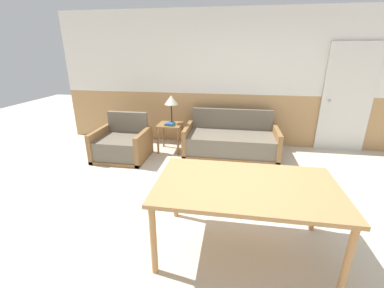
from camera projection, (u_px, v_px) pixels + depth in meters
The scene contains 9 objects.
ground_plane at pixel (219, 211), 3.27m from camera, with size 16.00×16.00×0.00m, color beige.
wall_back at pixel (230, 80), 5.24m from camera, with size 7.20×0.06×2.70m.
couch at pixel (231, 142), 5.03m from camera, with size 1.78×0.90×0.81m.
armchair at pixel (122, 145), 4.82m from camera, with size 0.94×0.83×0.81m.
side_table at pixel (170, 130), 5.09m from camera, with size 0.46×0.46×0.56m.
table_lamp at pixel (171, 101), 4.97m from camera, with size 0.26×0.26×0.55m.
book_stack at pixel (170, 124), 4.96m from camera, with size 0.20×0.18×0.04m.
dining_table at pixel (246, 190), 2.42m from camera, with size 1.70×0.99×0.75m.
entry_door at pixel (347, 99), 4.95m from camera, with size 0.92×0.09×2.09m.
Camera 1 is at (0.11, -2.80, 1.92)m, focal length 24.00 mm.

